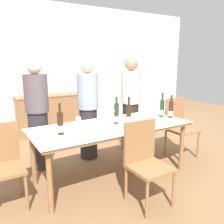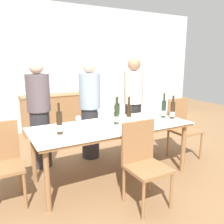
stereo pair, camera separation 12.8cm
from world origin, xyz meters
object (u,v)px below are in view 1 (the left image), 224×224
(sideboard_cabinet, at_px, (52,114))
(wine_glass_0, at_px, (104,116))
(dining_table, at_px, (112,130))
(chair_right_end, at_px, (179,123))
(wine_bottle_3, at_px, (162,109))
(person_guest_right, at_px, (131,105))
(wine_bottle_0, at_px, (171,110))
(wine_bottle_4, at_px, (117,113))
(wine_glass_1, at_px, (144,112))
(chair_near_front, at_px, (145,157))
(ice_bucket, at_px, (106,118))
(chair_left_end, at_px, (1,160))
(person_host, at_px, (38,116))
(wine_glass_2, at_px, (78,119))
(wine_bottle_5, at_px, (60,124))
(wine_bottle_1, at_px, (116,115))
(wine_bottle_2, at_px, (129,115))
(person_guest_left, at_px, (88,110))

(sideboard_cabinet, distance_m, wine_glass_0, 2.33)
(dining_table, bearing_deg, chair_right_end, 3.80)
(wine_bottle_3, height_order, person_guest_right, person_guest_right)
(wine_glass_0, bearing_deg, wine_bottle_0, -15.55)
(wine_bottle_4, bearing_deg, wine_glass_1, -12.96)
(wine_bottle_0, xyz_separation_m, person_guest_right, (-0.12, 0.85, -0.04))
(wine_glass_1, relative_size, chair_right_end, 0.16)
(sideboard_cabinet, height_order, wine_bottle_0, wine_bottle_0)
(wine_bottle_4, relative_size, chair_near_front, 0.40)
(ice_bucket, bearing_deg, person_guest_right, 39.38)
(dining_table, bearing_deg, wine_bottle_4, 41.03)
(wine_glass_0, height_order, chair_left_end, chair_left_end)
(person_host, distance_m, person_guest_right, 1.60)
(sideboard_cabinet, xyz_separation_m, chair_near_front, (0.07, -3.13, 0.10))
(chair_left_end, height_order, person_guest_right, person_guest_right)
(wine_glass_2, distance_m, chair_near_front, 0.99)
(dining_table, height_order, wine_glass_0, wine_glass_0)
(wine_bottle_5, xyz_separation_m, chair_right_end, (2.06, 0.12, -0.32))
(chair_right_end, bearing_deg, wine_bottle_5, -176.67)
(sideboard_cabinet, height_order, ice_bucket, ice_bucket)
(wine_glass_0, bearing_deg, wine_bottle_3, -10.81)
(chair_left_end, bearing_deg, chair_near_front, -28.89)
(sideboard_cabinet, bearing_deg, wine_bottle_3, -69.44)
(wine_bottle_5, relative_size, wine_glass_1, 2.46)
(wine_glass_1, relative_size, person_guest_right, 0.09)
(wine_bottle_1, distance_m, wine_bottle_4, 0.14)
(wine_bottle_4, bearing_deg, wine_bottle_0, -16.93)
(wine_glass_0, xyz_separation_m, chair_right_end, (1.38, -0.08, -0.29))
(chair_right_end, height_order, person_host, person_host)
(wine_bottle_5, xyz_separation_m, wine_glass_2, (0.31, 0.20, -0.03))
(wine_bottle_2, relative_size, person_guest_left, 0.25)
(wine_bottle_4, bearing_deg, chair_right_end, -2.36)
(chair_left_end, bearing_deg, wine_bottle_3, -2.31)
(wine_bottle_3, relative_size, wine_glass_1, 2.54)
(wine_bottle_0, height_order, wine_glass_1, wine_bottle_0)
(wine_bottle_1, height_order, wine_glass_1, wine_bottle_1)
(wine_bottle_2, bearing_deg, sideboard_cabinet, 95.81)
(wine_bottle_0, distance_m, person_guest_left, 1.28)
(ice_bucket, xyz_separation_m, wine_bottle_3, (0.98, 0.02, 0.01))
(chair_near_front, xyz_separation_m, person_guest_left, (0.00, 1.44, 0.27))
(wine_glass_1, bearing_deg, sideboard_cabinet, 104.37)
(wine_bottle_5, bearing_deg, wine_glass_2, 32.60)
(chair_left_end, height_order, person_host, person_host)
(dining_table, height_order, wine_bottle_2, wine_bottle_2)
(wine_glass_2, distance_m, person_guest_right, 1.37)
(wine_bottle_1, xyz_separation_m, chair_near_front, (-0.06, -0.69, -0.34))
(chair_near_front, bearing_deg, wine_bottle_5, 138.85)
(wine_bottle_1, distance_m, wine_glass_1, 0.49)
(sideboard_cabinet, xyz_separation_m, wine_glass_0, (0.02, -2.29, 0.42))
(sideboard_cabinet, relative_size, wine_bottle_0, 4.45)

